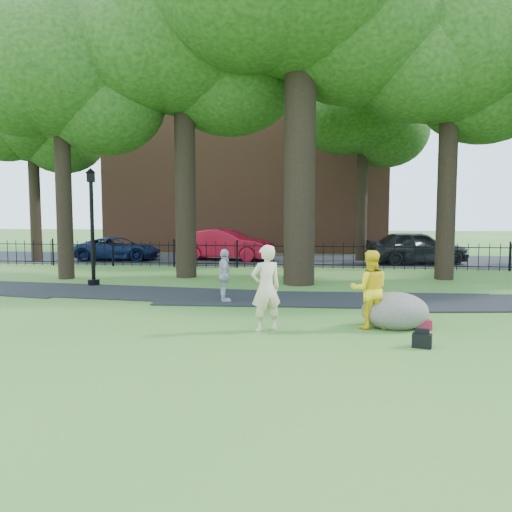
# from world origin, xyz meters

# --- Properties ---
(ground) EXTENTS (120.00, 120.00, 0.00)m
(ground) POSITION_xyz_m (0.00, 0.00, 0.00)
(ground) COLOR #306724
(ground) RESTS_ON ground
(footpath) EXTENTS (36.07, 3.85, 0.03)m
(footpath) POSITION_xyz_m (1.00, 3.90, 0.00)
(footpath) COLOR black
(footpath) RESTS_ON ground
(street) EXTENTS (80.00, 7.00, 0.02)m
(street) POSITION_xyz_m (0.00, 16.00, 0.00)
(street) COLOR black
(street) RESTS_ON ground
(iron_fence) EXTENTS (44.00, 0.04, 1.20)m
(iron_fence) POSITION_xyz_m (0.00, 12.00, 0.60)
(iron_fence) COLOR black
(iron_fence) RESTS_ON ground
(brick_building) EXTENTS (18.00, 8.00, 12.00)m
(brick_building) POSITION_xyz_m (-4.00, 24.00, 6.00)
(brick_building) COLOR brown
(brick_building) RESTS_ON ground
(tree_row) EXTENTS (26.82, 7.96, 12.42)m
(tree_row) POSITION_xyz_m (0.52, 8.40, 8.15)
(tree_row) COLOR black
(tree_row) RESTS_ON ground
(woman) EXTENTS (0.82, 0.73, 1.87)m
(woman) POSITION_xyz_m (-0.50, -0.09, 0.94)
(woman) COLOR beige
(woman) RESTS_ON ground
(man) EXTENTS (0.88, 0.71, 1.74)m
(man) POSITION_xyz_m (1.75, 0.40, 0.87)
(man) COLOR yellow
(man) RESTS_ON ground
(pedestrian) EXTENTS (0.63, 0.97, 1.53)m
(pedestrian) POSITION_xyz_m (-2.00, 3.17, 0.76)
(pedestrian) COLOR #B3B4B8
(pedestrian) RESTS_ON ground
(boulder) EXTENTS (1.65, 1.37, 0.86)m
(boulder) POSITION_xyz_m (2.33, 0.52, 0.43)
(boulder) COLOR slate
(boulder) RESTS_ON ground
(lamppost) EXTENTS (0.40, 0.40, 4.08)m
(lamppost) POSITION_xyz_m (-7.12, 5.80, 2.00)
(lamppost) COLOR black
(lamppost) RESTS_ON ground
(backpack) EXTENTS (0.40, 0.32, 0.27)m
(backpack) POSITION_xyz_m (2.58, -1.10, 0.13)
(backpack) COLOR black
(backpack) RESTS_ON ground
(red_bag) EXTENTS (0.32, 0.21, 0.22)m
(red_bag) POSITION_xyz_m (2.93, 0.39, 0.11)
(red_bag) COLOR maroon
(red_bag) RESTS_ON ground
(red_sedan) EXTENTS (5.23, 2.50, 1.66)m
(red_sedan) POSITION_xyz_m (-4.15, 15.47, 0.83)
(red_sedan) COLOR #A20C1F
(red_sedan) RESTS_ON ground
(navy_van) EXTENTS (4.57, 2.36, 1.23)m
(navy_van) POSITION_xyz_m (-9.83, 14.75, 0.62)
(navy_van) COLOR #0B1639
(navy_van) RESTS_ON ground
(grey_car) EXTENTS (5.12, 2.72, 1.66)m
(grey_car) POSITION_xyz_m (5.57, 14.63, 0.83)
(grey_car) COLOR black
(grey_car) RESTS_ON ground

